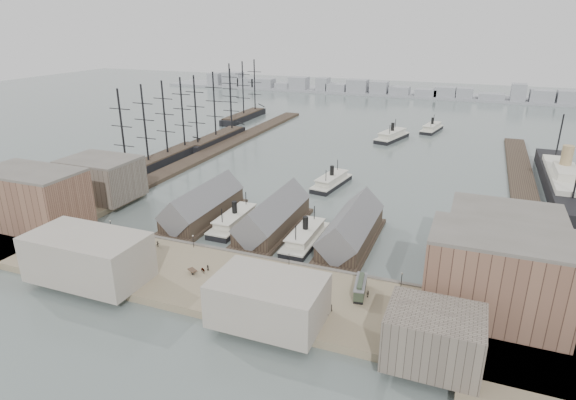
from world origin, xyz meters
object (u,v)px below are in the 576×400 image
at_px(ocean_steamer, 562,181).
at_px(horse_cart_right, 281,302).
at_px(tram, 360,288).
at_px(ferry_docked_west, 235,220).
at_px(horse_cart_center, 199,270).
at_px(horse_cart_left, 113,250).

height_order(ocean_steamer, horse_cart_right, ocean_steamer).
distance_m(tram, horse_cart_right, 19.67).
bearing_deg(ocean_steamer, horse_cart_right, -120.48).
xyz_separation_m(ocean_steamer, horse_cart_right, (-71.70, -121.84, -1.19)).
distance_m(ferry_docked_west, ocean_steamer, 132.66).
relative_size(horse_cart_center, horse_cart_right, 1.02).
distance_m(ocean_steamer, tram, 123.75).
height_order(ferry_docked_west, ocean_steamer, ocean_steamer).
relative_size(tram, horse_cart_right, 2.13).
height_order(tram, horse_cart_left, tram).
bearing_deg(tram, ferry_docked_west, 141.32).
bearing_deg(horse_cart_left, horse_cart_center, -67.45).
relative_size(horse_cart_left, horse_cart_right, 1.00).
distance_m(ocean_steamer, horse_cart_right, 141.38).
height_order(ferry_docked_west, horse_cart_right, ferry_docked_west).
relative_size(horse_cart_left, horse_cart_center, 0.97).
bearing_deg(ferry_docked_west, horse_cart_left, -122.29).
relative_size(ocean_steamer, tram, 9.10).
bearing_deg(horse_cart_center, ferry_docked_west, 40.54).
bearing_deg(horse_cart_left, ocean_steamer, -23.17).
bearing_deg(tram, horse_cart_left, 175.62).
xyz_separation_m(tram, horse_cart_right, (-16.08, -11.29, -1.04)).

